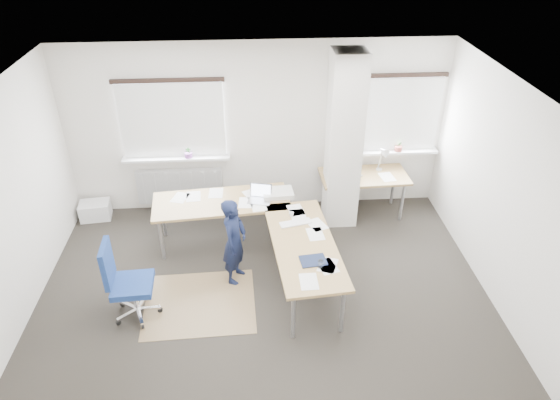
{
  "coord_description": "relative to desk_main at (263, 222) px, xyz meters",
  "views": [
    {
      "loc": [
        -0.13,
        -4.82,
        4.64
      ],
      "look_at": [
        0.26,
        0.9,
        1.06
      ],
      "focal_mm": 32.0,
      "sensor_mm": 36.0,
      "label": 1
    }
  ],
  "objects": [
    {
      "name": "room_shell",
      "position": [
        0.16,
        -0.47,
        1.05
      ],
      "size": [
        6.04,
        5.04,
        2.82
      ],
      "color": "silver",
      "rests_on": "ground"
    },
    {
      "name": "floor_mat",
      "position": [
        -0.88,
        -0.83,
        -0.69
      ],
      "size": [
        1.47,
        1.26,
        0.01
      ],
      "primitive_type": "cube",
      "rotation": [
        0.0,
        0.0,
        0.03
      ],
      "color": "olive",
      "rests_on": "ground"
    },
    {
      "name": "ground",
      "position": [
        -0.02,
        -0.92,
        -0.69
      ],
      "size": [
        6.0,
        6.0,
        0.0
      ],
      "primitive_type": "plane",
      "color": "#272420",
      "rests_on": "ground"
    },
    {
      "name": "task_chair",
      "position": [
        -1.69,
        -0.97,
        -0.38
      ],
      "size": [
        0.61,
        0.6,
        1.12
      ],
      "rotation": [
        0.0,
        0.0,
        0.05
      ],
      "color": "navy",
      "rests_on": "ground"
    },
    {
      "name": "desk_main",
      "position": [
        0.0,
        0.0,
        0.0
      ],
      "size": [
        2.63,
        2.63,
        0.96
      ],
      "rotation": [
        0.0,
        0.0,
        0.09
      ],
      "color": "olive",
      "rests_on": "ground"
    },
    {
      "name": "white_crate",
      "position": [
        -2.72,
        1.33,
        -0.55
      ],
      "size": [
        0.51,
        0.38,
        0.29
      ],
      "primitive_type": "cube",
      "rotation": [
        0.0,
        0.0,
        0.11
      ],
      "color": "white",
      "rests_on": "ground"
    },
    {
      "name": "person",
      "position": [
        -0.4,
        -0.35,
        -0.06
      ],
      "size": [
        0.45,
        0.54,
        1.27
      ],
      "primitive_type": "imported",
      "rotation": [
        0.0,
        0.0,
        1.21
      ],
      "color": "black",
      "rests_on": "ground"
    },
    {
      "name": "desk_side",
      "position": [
        1.68,
        1.16,
        -0.01
      ],
      "size": [
        1.42,
        0.75,
        1.22
      ],
      "rotation": [
        0.0,
        0.0,
        0.03
      ],
      "color": "olive",
      "rests_on": "ground"
    }
  ]
}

